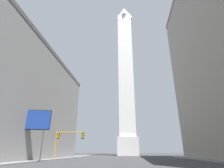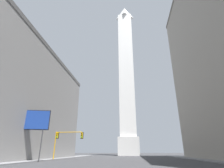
# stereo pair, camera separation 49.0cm
# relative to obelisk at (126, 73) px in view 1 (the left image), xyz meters

# --- Properties ---
(sidewalk_left) EXTENTS (5.00, 86.27, 0.15)m
(sidewalk_left) POSITION_rel_obelisk_xyz_m (-16.10, -46.01, -35.36)
(sidewalk_left) COLOR slate
(sidewalk_left) RESTS_ON ground_plane
(obelisk) EXTENTS (8.24, 8.24, 74.18)m
(obelisk) POSITION_rel_obelisk_xyz_m (0.00, 0.00, 0.00)
(obelisk) COLOR silver
(obelisk) RESTS_ON ground_plane
(traffic_light_mid_left) EXTENTS (5.95, 0.50, 5.34)m
(traffic_light_mid_left) POSITION_rel_obelisk_xyz_m (-11.86, -38.21, -31.33)
(traffic_light_mid_left) COLOR orange
(traffic_light_mid_left) RESTS_ON ground_plane
(billboard_sign) EXTENTS (5.54, 1.51, 8.26)m
(billboard_sign) POSITION_rel_obelisk_xyz_m (-14.97, -45.69, -29.05)
(billboard_sign) COLOR #3F3F42
(billboard_sign) RESTS_ON ground_plane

